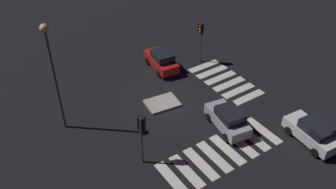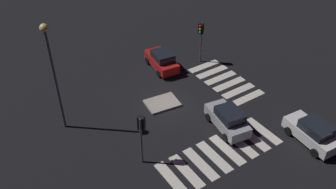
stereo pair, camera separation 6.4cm
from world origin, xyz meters
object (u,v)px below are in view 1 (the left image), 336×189
(car_red, at_px, (162,60))
(traffic_light_south, at_px, (142,128))
(car_silver, at_px, (228,119))
(traffic_light_north, at_px, (201,33))
(car_white, at_px, (313,132))
(traffic_island, at_px, (162,103))
(street_lamp, at_px, (51,62))

(car_red, xyz_separation_m, traffic_light_south, (-7.22, -8.79, 1.98))
(car_silver, xyz_separation_m, traffic_light_north, (3.92, 8.37, 2.17))
(traffic_light_north, bearing_deg, car_white, 58.23)
(car_silver, height_order, traffic_light_north, traffic_light_north)
(car_white, distance_m, traffic_light_north, 12.90)
(car_silver, bearing_deg, traffic_island, 35.17)
(car_silver, xyz_separation_m, traffic_light_south, (-6.74, 0.64, 1.98))
(traffic_light_south, distance_m, traffic_light_north, 13.17)
(car_white, distance_m, street_lamp, 18.23)
(car_white, relative_size, traffic_light_south, 1.12)
(car_silver, relative_size, traffic_light_south, 1.10)
(car_red, distance_m, car_white, 14.21)
(car_red, bearing_deg, street_lamp, 112.08)
(car_white, bearing_deg, car_red, 18.93)
(traffic_island, height_order, traffic_light_north, traffic_light_north)
(street_lamp, bearing_deg, car_silver, -34.54)
(car_red, relative_size, traffic_light_south, 1.11)
(car_silver, height_order, street_lamp, street_lamp)
(traffic_light_north, bearing_deg, car_red, -48.80)
(car_red, relative_size, traffic_light_north, 1.04)
(traffic_island, height_order, car_silver, car_silver)
(traffic_island, xyz_separation_m, car_red, (2.87, 4.43, 0.76))
(car_silver, bearing_deg, car_red, 6.70)
(car_red, relative_size, car_white, 0.99)
(traffic_light_south, height_order, traffic_light_north, traffic_light_north)
(traffic_light_north, xyz_separation_m, street_lamp, (-13.70, -1.64, 2.57))
(traffic_island, height_order, traffic_light_south, traffic_light_south)
(traffic_light_south, relative_size, street_lamp, 0.45)
(car_white, bearing_deg, traffic_light_south, 69.81)
(traffic_island, bearing_deg, car_red, 57.10)
(traffic_light_south, height_order, street_lamp, street_lamp)
(car_white, distance_m, traffic_light_south, 11.93)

